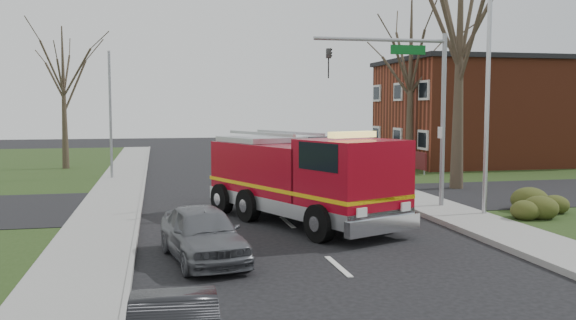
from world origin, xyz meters
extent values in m
plane|color=black|center=(0.00, 0.00, 0.00)|extent=(120.00, 120.00, 0.00)
cube|color=gray|center=(6.20, 0.00, 0.07)|extent=(2.40, 80.00, 0.15)
cube|color=gray|center=(-6.20, 0.00, 0.07)|extent=(2.40, 80.00, 0.15)
cube|color=brown|center=(19.00, 18.00, 3.50)|extent=(15.00, 10.00, 7.00)
cube|color=black|center=(19.00, 18.00, 7.10)|extent=(15.40, 10.40, 0.30)
cube|color=silver|center=(11.45, 18.00, 2.00)|extent=(0.12, 1.40, 1.20)
cube|color=#4E1213|center=(10.50, 12.50, 0.90)|extent=(0.12, 2.00, 1.00)
cylinder|color=gray|center=(10.50, 11.70, 0.45)|extent=(0.08, 0.08, 0.90)
cylinder|color=gray|center=(10.50, 13.30, 0.45)|extent=(0.08, 0.08, 0.90)
ellipsoid|color=#374017|center=(9.00, -1.00, 0.58)|extent=(2.80, 2.00, 0.90)
cone|color=#31281D|center=(9.50, 6.00, 6.00)|extent=(0.64, 0.64, 12.00)
cone|color=#31281D|center=(11.00, 15.00, 5.25)|extent=(0.56, 0.56, 10.50)
cone|color=#31281D|center=(-10.00, 20.00, 4.50)|extent=(0.44, 0.44, 9.00)
cylinder|color=gray|center=(6.50, 1.50, 3.40)|extent=(0.18, 0.18, 6.80)
cylinder|color=gray|center=(3.90, 1.50, 6.50)|extent=(5.20, 0.14, 0.14)
cube|color=#0C591E|center=(5.00, 1.50, 6.15)|extent=(1.40, 0.06, 0.35)
imported|color=black|center=(1.90, 1.50, 6.15)|extent=(0.22, 0.18, 1.10)
cylinder|color=#B7BABF|center=(7.20, -0.50, 4.20)|extent=(0.16, 0.16, 8.40)
cylinder|color=gray|center=(-6.80, 14.00, 3.50)|extent=(0.14, 0.14, 7.00)
cube|color=maroon|center=(-0.07, 1.00, 1.60)|extent=(4.57, 5.99, 2.17)
cube|color=maroon|center=(1.46, -2.61, 1.76)|extent=(3.52, 3.52, 2.48)
cube|color=#B7BABF|center=(0.41, -0.14, 0.72)|extent=(5.64, 8.47, 0.46)
cube|color=#E5B20C|center=(0.41, -0.14, 1.29)|extent=(5.65, 8.47, 0.12)
cube|color=black|center=(1.91, -3.65, 2.53)|extent=(2.23, 1.03, 0.88)
cube|color=#E5D866|center=(1.46, -2.61, 3.15)|extent=(1.66, 0.98, 0.19)
cylinder|color=black|center=(0.27, -3.23, 0.57)|extent=(0.78, 1.19, 1.14)
cylinder|color=black|center=(2.74, -2.18, 0.57)|extent=(0.78, 1.19, 1.14)
cylinder|color=black|center=(-2.03, 2.19, 0.57)|extent=(0.78, 1.19, 1.14)
cylinder|color=black|center=(0.44, 3.24, 0.57)|extent=(0.78, 1.19, 1.14)
imported|color=#5A5C61|center=(-3.25, -4.66, 0.72)|extent=(2.39, 4.46, 1.44)
camera|label=1|loc=(-4.39, -20.34, 3.98)|focal=38.00mm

